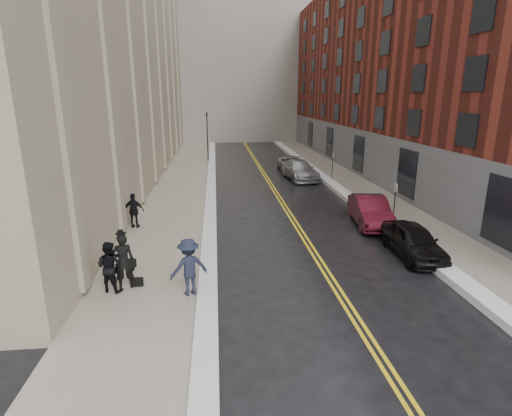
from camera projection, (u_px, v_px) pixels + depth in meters
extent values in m
plane|color=black|center=(272.00, 301.00, 13.74)|extent=(160.00, 160.00, 0.00)
cube|color=gray|center=(179.00, 193.00, 28.60)|extent=(4.00, 64.00, 0.15)
cube|color=gray|center=(361.00, 189.00, 29.91)|extent=(3.00, 64.00, 0.15)
cube|color=gold|center=(274.00, 192.00, 29.29)|extent=(0.12, 64.00, 0.01)
cube|color=gold|center=(277.00, 192.00, 29.31)|extent=(0.12, 64.00, 0.01)
cube|color=white|center=(211.00, 191.00, 28.81)|extent=(0.70, 60.80, 0.26)
cube|color=white|center=(337.00, 188.00, 29.71)|extent=(0.85, 60.80, 0.30)
cube|color=maroon|center=(434.00, 70.00, 35.00)|extent=(14.00, 50.00, 18.00)
cube|color=slate|center=(299.00, 8.00, 72.28)|extent=(22.00, 18.00, 44.00)
cylinder|color=black|center=(207.00, 137.00, 41.50)|extent=(0.12, 0.12, 5.20)
imported|color=black|center=(207.00, 118.00, 40.96)|extent=(0.18, 0.15, 0.90)
cylinder|color=black|center=(394.00, 204.00, 21.86)|extent=(0.06, 0.06, 2.20)
cube|color=white|center=(396.00, 188.00, 21.62)|extent=(0.02, 0.35, 0.45)
cylinder|color=black|center=(332.00, 166.00, 33.35)|extent=(0.06, 0.06, 2.20)
cube|color=white|center=(333.00, 156.00, 33.11)|extent=(0.02, 0.35, 0.45)
imported|color=black|center=(413.00, 241.00, 17.42)|extent=(1.84, 4.25, 1.43)
imported|color=#460C18|center=(370.00, 211.00, 21.67)|extent=(2.22, 4.86, 1.54)
imported|color=#9A9BA1|center=(299.00, 170.00, 33.57)|extent=(2.79, 5.58, 1.56)
imported|color=#97999F|center=(291.00, 163.00, 37.62)|extent=(2.28, 4.69, 1.28)
imported|color=black|center=(123.00, 261.00, 14.08)|extent=(0.85, 0.66, 2.06)
imported|color=black|center=(109.00, 267.00, 13.92)|extent=(1.07, 0.96, 1.83)
imported|color=#1A1F30|center=(189.00, 267.00, 13.66)|extent=(1.49, 1.17, 2.03)
imported|color=black|center=(134.00, 211.00, 20.67)|extent=(1.13, 0.63, 1.83)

